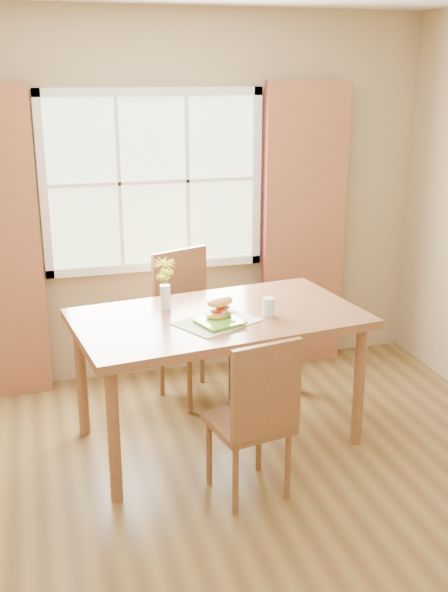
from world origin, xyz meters
TOP-DOWN VIEW (x-y plane):
  - room at (0.00, 0.00)m, footprint 4.24×3.84m
  - window at (0.00, 1.87)m, footprint 1.62×0.06m
  - curtain_right at (1.15, 1.78)m, footprint 0.65×0.08m
  - dining_table at (0.18, 0.74)m, footprint 1.85×1.20m
  - chair_near at (0.19, 0.03)m, footprint 0.47×0.47m
  - chair_far at (0.14, 1.44)m, footprint 0.58×0.58m
  - placemat at (0.13, 0.60)m, footprint 0.55×0.50m
  - plate at (0.14, 0.57)m, footprint 0.31×0.31m
  - croissant_sandwich at (0.15, 0.63)m, footprint 0.21×0.18m
  - water_glass at (0.47, 0.64)m, footprint 0.08×0.08m
  - flower_vase at (-0.11, 0.92)m, footprint 0.13×0.13m

SIDE VIEW (x-z plane):
  - chair_near at x=0.19m, z-range 0.05..1.01m
  - chair_far at x=0.14m, z-range 0.05..1.12m
  - dining_table at x=0.18m, z-range 0.34..1.18m
  - placemat at x=0.13m, z-range 0.85..0.85m
  - plate at x=0.14m, z-range 0.85..0.87m
  - water_glass at x=0.47m, z-range 0.85..0.96m
  - croissant_sandwich at x=0.15m, z-range 0.86..1.00m
  - flower_vase at x=-0.11m, z-range 0.88..1.21m
  - curtain_right at x=1.15m, z-range 0.00..2.20m
  - room at x=0.00m, z-range -0.02..2.72m
  - window at x=0.00m, z-range 0.84..2.16m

